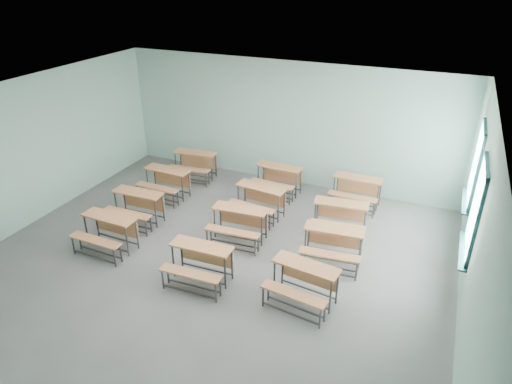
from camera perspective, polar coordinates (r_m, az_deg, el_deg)
room at (r=8.47m, az=-4.84°, el=0.68°), size 9.04×8.04×3.24m
desk_unit_r0c0 at (r=9.75m, az=-18.13°, el=-4.37°), size 1.17×0.81×0.72m
desk_unit_r0c1 at (r=8.44m, az=-7.07°, el=-8.33°), size 1.19×0.82×0.72m
desk_unit_r0c2 at (r=7.95m, az=5.91°, el=-10.78°), size 1.24×0.91×0.72m
desk_unit_r1c0 at (r=10.57m, az=-14.74°, el=-1.35°), size 1.17×0.80×0.72m
desk_unit_r1c1 at (r=9.56m, az=-2.19°, el=-3.55°), size 1.21×0.86×0.72m
desk_unit_r1c2 at (r=8.99m, az=9.59°, el=-6.13°), size 1.22×0.88×0.72m
desk_unit_r2c0 at (r=11.56m, az=-11.27°, el=1.57°), size 1.18×0.81×0.72m
desk_unit_r2c1 at (r=10.46m, az=0.36°, el=-0.68°), size 1.23×0.90×0.72m
desk_unit_r2c2 at (r=9.94m, az=10.46°, el=-2.76°), size 1.23×0.90×0.72m
desk_unit_r3c0 at (r=12.49m, az=-7.76°, el=3.80°), size 1.23×0.89×0.72m
desk_unit_r3c1 at (r=11.52m, az=2.74°, el=2.00°), size 1.20×0.84×0.72m
desk_unit_r3c2 at (r=11.17m, az=12.43°, el=0.52°), size 1.17×0.80×0.72m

